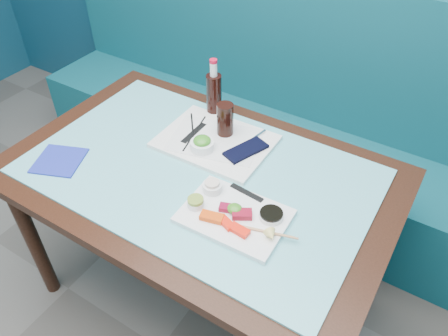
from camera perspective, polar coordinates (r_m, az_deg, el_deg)
The scene contains 34 objects.
booth_bench at distance 2.39m, azimuth 8.47°, elevation 4.14°, with size 3.00×0.56×1.17m.
dining_table at distance 1.64m, azimuth -3.23°, elevation -2.67°, with size 1.40×0.90×0.75m.
glass_top at distance 1.58m, azimuth -3.34°, elevation -0.39°, with size 1.22×0.76×0.01m, color #60B7C0.
sashimi_plate at distance 1.40m, azimuth 1.36°, elevation -6.30°, with size 0.33×0.24×0.02m, color white.
salmon_left at distance 1.38m, azimuth -1.61°, elevation -6.43°, with size 0.07×0.04×0.02m, color #E44309.
salmon_mid at distance 1.36m, azimuth 0.28°, elevation -7.17°, with size 0.06×0.03×0.01m, color #FF210A.
salmon_right at distance 1.34m, azimuth 2.01°, elevation -8.13°, with size 0.06×0.03×0.02m, color #FE1E0A.
tuna_left at distance 1.40m, azimuth 0.42°, elevation -5.23°, with size 0.05×0.03×0.02m, color maroon.
tuna_right at distance 1.38m, azimuth 2.38°, elevation -6.05°, with size 0.06×0.04×0.02m, color maroon.
seaweed_garnish at distance 1.39m, azimuth 1.41°, elevation -5.35°, with size 0.05×0.05×0.03m, color #3A7E1D.
ramekin_wasabi at distance 1.42m, azimuth -3.72°, elevation -4.66°, with size 0.05×0.05×0.02m, color white.
wasabi_fill at distance 1.40m, azimuth -3.74°, elevation -4.18°, with size 0.05×0.05×0.01m, color olive.
ramekin_ginger at distance 1.46m, azimuth -1.55°, elevation -2.53°, with size 0.07×0.07×0.03m, color white.
ginger_fill at distance 1.45m, azimuth -1.56°, elevation -1.99°, with size 0.05×0.05×0.01m, color beige.
soy_dish at distance 1.39m, azimuth 6.18°, elevation -6.21°, with size 0.08×0.08×0.02m, color white.
soy_fill at distance 1.38m, azimuth 6.21°, elevation -5.90°, with size 0.07×0.07×0.01m, color black.
lemon_wedge at distance 1.32m, azimuth 6.17°, elevation -8.72°, with size 0.04×0.04×0.03m, color #FFE478.
chopstick_sleeve at distance 1.46m, azimuth 2.98°, elevation -3.22°, with size 0.13×0.02×0.00m, color black.
wooden_chopstick_a at distance 1.35m, azimuth 5.08°, elevation -8.15°, with size 0.01×0.01×0.20m, color tan.
wooden_chopstick_b at distance 1.35m, azimuth 5.46°, elevation -8.32°, with size 0.01×0.01×0.20m, color tan.
serving_tray at distance 1.69m, azimuth -1.13°, elevation 3.49°, with size 0.42×0.32×0.02m, color white.
paper_placemat at distance 1.69m, azimuth -1.13°, elevation 3.73°, with size 0.34×0.24×0.00m, color silver.
seaweed_bowl at distance 1.63m, azimuth -2.86°, elevation 2.95°, with size 0.09×0.09×0.04m, color white.
seaweed_salad at distance 1.62m, azimuth -2.89°, elevation 3.58°, with size 0.07×0.07×0.03m, color #36861E.
cola_glass at distance 1.68m, azimuth 0.15°, elevation 6.36°, with size 0.06×0.06×0.13m, color black.
navy_pouch at distance 1.63m, azimuth 2.87°, elevation 2.36°, with size 0.07×0.17×0.01m, color black.
fork at distance 1.71m, azimuth 4.45°, elevation 4.27°, with size 0.01×0.01×0.09m, color white.
black_chopstick_a at distance 1.72m, azimuth -4.09°, elevation 4.67°, with size 0.01×0.01×0.26m, color black.
black_chopstick_b at distance 1.72m, azimuth -3.87°, elevation 4.58°, with size 0.01×0.01×0.24m, color black.
tray_sleeve at distance 1.72m, azimuth -3.98°, elevation 4.60°, with size 0.02×0.15×0.00m, color black.
cola_bottle_body at distance 1.81m, azimuth -1.32°, elevation 9.50°, with size 0.06×0.06×0.18m, color black.
cola_bottle_neck at distance 1.75m, azimuth -1.38°, elevation 12.78°, with size 0.03×0.03×0.06m, color white.
cola_bottle_cap at distance 1.74m, azimuth -1.40°, elevation 13.79°, with size 0.03×0.03×0.01m, color red.
blue_napkin at distance 1.72m, azimuth -20.72°, elevation 0.92°, with size 0.17×0.17×0.01m, color #1B2796.
Camera 1 is at (0.70, 0.50, 1.80)m, focal length 35.00 mm.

